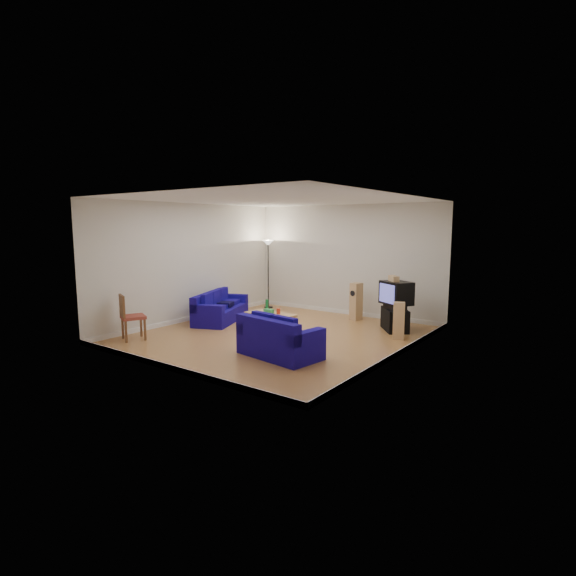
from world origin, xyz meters
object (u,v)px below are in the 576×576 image
Objects in this scene: tv_stand at (395,319)px; television at (396,293)px; sofa_loveseat at (278,342)px; coffee_table at (270,315)px; sofa_three_seat at (219,310)px.

tv_stand is 0.67m from television.
coffee_table is at bearing 140.66° from sofa_loveseat.
sofa_three_seat is at bearing 160.90° from sofa_loveseat.
television is (0.98, 3.54, 0.64)m from sofa_loveseat.
tv_stand is (2.45, 1.92, -0.13)m from coffee_table.
television is (0.01, 0.00, 0.67)m from tv_stand.
sofa_loveseat is (3.37, -1.75, 0.02)m from sofa_three_seat.
sofa_three_seat is 2.45× the size of tv_stand.
television reaches higher than sofa_three_seat.
sofa_three_seat is 4.70m from tv_stand.
sofa_loveseat is 1.92× the size of television.
tv_stand is at bearing -125.96° from television.
sofa_loveseat is at bearing 40.38° from sofa_three_seat.
coffee_table is (-1.48, 1.62, 0.09)m from sofa_loveseat.
television reaches higher than coffee_table.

